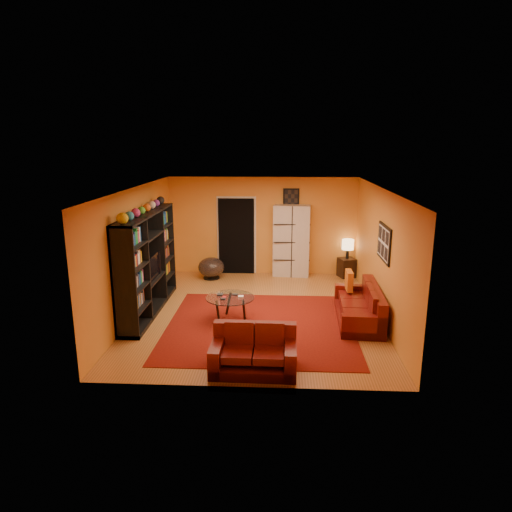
# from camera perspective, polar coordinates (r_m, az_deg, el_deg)

# --- Properties ---
(floor) EXTENTS (6.00, 6.00, 0.00)m
(floor) POSITION_cam_1_polar(r_m,az_deg,el_deg) (9.68, 0.09, -7.08)
(floor) COLOR #9C6430
(floor) RESTS_ON ground
(ceiling) EXTENTS (6.00, 6.00, 0.00)m
(ceiling) POSITION_cam_1_polar(r_m,az_deg,el_deg) (9.06, 0.10, 8.43)
(ceiling) COLOR white
(ceiling) RESTS_ON wall_back
(wall_back) EXTENTS (6.00, 0.00, 6.00)m
(wall_back) POSITION_cam_1_polar(r_m,az_deg,el_deg) (12.22, 0.82, 3.76)
(wall_back) COLOR orange
(wall_back) RESTS_ON floor
(wall_front) EXTENTS (6.00, 0.00, 6.00)m
(wall_front) POSITION_cam_1_polar(r_m,az_deg,el_deg) (6.41, -1.29, -5.96)
(wall_front) COLOR orange
(wall_front) RESTS_ON floor
(wall_left) EXTENTS (0.00, 6.00, 6.00)m
(wall_left) POSITION_cam_1_polar(r_m,az_deg,el_deg) (9.73, -14.77, 0.59)
(wall_left) COLOR orange
(wall_left) RESTS_ON floor
(wall_right) EXTENTS (0.00, 6.00, 6.00)m
(wall_right) POSITION_cam_1_polar(r_m,az_deg,el_deg) (9.49, 15.34, 0.21)
(wall_right) COLOR orange
(wall_right) RESTS_ON floor
(rug) EXTENTS (3.60, 3.60, 0.01)m
(rug) POSITION_cam_1_polar(r_m,az_deg,el_deg) (9.02, 0.50, -8.67)
(rug) COLOR #5C0F0A
(rug) RESTS_ON floor
(doorway) EXTENTS (0.95, 0.10, 2.04)m
(doorway) POSITION_cam_1_polar(r_m,az_deg,el_deg) (12.28, -2.46, 2.47)
(doorway) COLOR black
(doorway) RESTS_ON floor
(wall_art_right) EXTENTS (0.03, 1.00, 0.70)m
(wall_art_right) POSITION_cam_1_polar(r_m,az_deg,el_deg) (9.14, 15.73, 1.59)
(wall_art_right) COLOR black
(wall_art_right) RESTS_ON wall_right
(wall_art_back) EXTENTS (0.42, 0.03, 0.52)m
(wall_art_back) POSITION_cam_1_polar(r_m,az_deg,el_deg) (12.08, 4.41, 7.20)
(wall_art_back) COLOR black
(wall_art_back) RESTS_ON wall_back
(entertainment_unit) EXTENTS (0.45, 3.00, 2.10)m
(entertainment_unit) POSITION_cam_1_polar(r_m,az_deg,el_deg) (9.73, -13.42, -0.86)
(entertainment_unit) COLOR black
(entertainment_unit) RESTS_ON floor
(tv) EXTENTS (0.86, 0.11, 0.50)m
(tv) POSITION_cam_1_polar(r_m,az_deg,el_deg) (9.73, -13.12, -1.34)
(tv) COLOR black
(tv) RESTS_ON entertainment_unit
(sofa) EXTENTS (0.90, 2.01, 0.85)m
(sofa) POSITION_cam_1_polar(r_m,az_deg,el_deg) (9.40, 13.15, -6.24)
(sofa) COLOR #540D0B
(sofa) RESTS_ON rug
(loveseat) EXTENTS (1.34, 0.82, 0.85)m
(loveseat) POSITION_cam_1_polar(r_m,az_deg,el_deg) (7.34, -0.26, -11.85)
(loveseat) COLOR #540D0B
(loveseat) RESTS_ON rug
(throw_pillow) EXTENTS (0.12, 0.42, 0.42)m
(throw_pillow) POSITION_cam_1_polar(r_m,az_deg,el_deg) (9.90, 11.56, -3.01)
(throw_pillow) COLOR #CE6416
(throw_pillow) RESTS_ON sofa
(coffee_table) EXTENTS (0.97, 0.97, 0.48)m
(coffee_table) POSITION_cam_1_polar(r_m,az_deg,el_deg) (9.14, -3.26, -5.45)
(coffee_table) COLOR silver
(coffee_table) RESTS_ON floor
(storage_cabinet) EXTENTS (0.98, 0.51, 1.90)m
(storage_cabinet) POSITION_cam_1_polar(r_m,az_deg,el_deg) (12.08, 4.46, 1.90)
(storage_cabinet) COLOR beige
(storage_cabinet) RESTS_ON floor
(bowl_chair) EXTENTS (0.68, 0.68, 0.56)m
(bowl_chair) POSITION_cam_1_polar(r_m,az_deg,el_deg) (11.98, -5.61, -1.43)
(bowl_chair) COLOR black
(bowl_chair) RESTS_ON floor
(side_table) EXTENTS (0.51, 0.51, 0.50)m
(side_table) POSITION_cam_1_polar(r_m,az_deg,el_deg) (12.33, 11.27, -1.43)
(side_table) COLOR black
(side_table) RESTS_ON floor
(table_lamp) EXTENTS (0.31, 0.31, 0.51)m
(table_lamp) POSITION_cam_1_polar(r_m,az_deg,el_deg) (12.18, 11.40, 1.36)
(table_lamp) COLOR black
(table_lamp) RESTS_ON side_table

